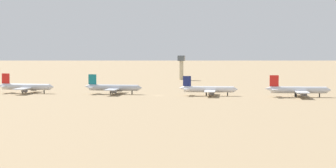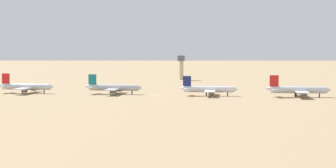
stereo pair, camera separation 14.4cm
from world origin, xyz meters
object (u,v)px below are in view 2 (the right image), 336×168
at_px(parked_jet_navy_4, 208,89).
at_px(control_tower, 181,65).
at_px(parked_jet_teal_3, 113,88).
at_px(parked_jet_red_5, 298,90).
at_px(parked_jet_red_2, 26,87).

bearing_deg(parked_jet_navy_4, control_tower, 100.11).
height_order(parked_jet_teal_3, parked_jet_red_5, parked_jet_red_5).
relative_size(parked_jet_navy_4, parked_jet_red_5, 0.92).
bearing_deg(parked_jet_teal_3, parked_jet_red_5, -2.26).
distance_m(parked_jet_red_5, control_tower, 164.91).
bearing_deg(control_tower, parked_jet_red_5, -59.00).
relative_size(parked_jet_red_2, parked_jet_teal_3, 1.01).
bearing_deg(parked_jet_red_2, parked_jet_teal_3, 2.96).
distance_m(parked_jet_navy_4, parked_jet_red_5, 47.24).
xyz_separation_m(parked_jet_red_2, control_tower, (65.84, 143.54, 7.66)).
height_order(parked_jet_navy_4, parked_jet_red_5, parked_jet_red_5).
bearing_deg(parked_jet_navy_4, parked_jet_red_2, 176.33).
distance_m(parked_jet_red_2, parked_jet_navy_4, 103.47).
xyz_separation_m(parked_jet_red_2, parked_jet_red_5, (150.69, 2.34, 0.11)).
xyz_separation_m(parked_jet_navy_4, control_tower, (-37.61, 141.57, 7.83)).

